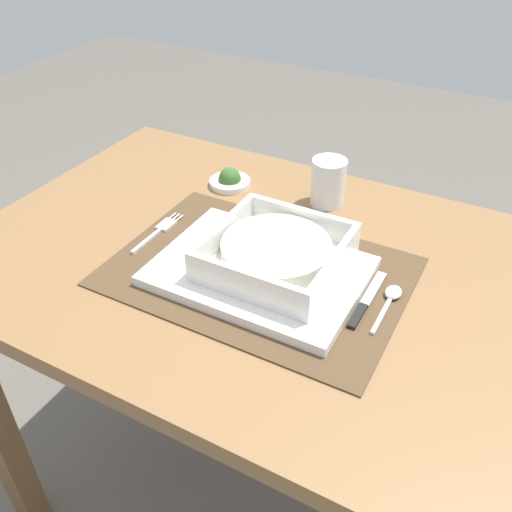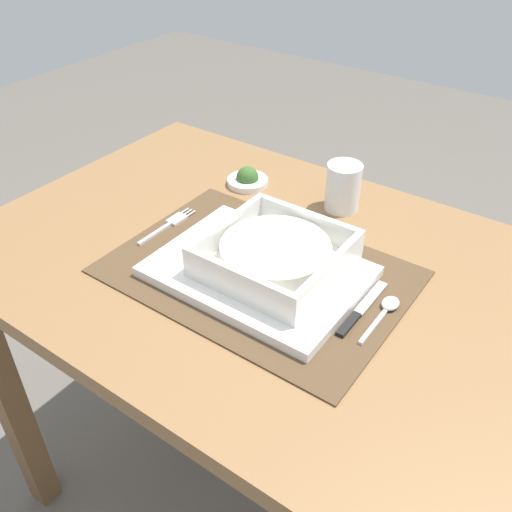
# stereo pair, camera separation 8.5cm
# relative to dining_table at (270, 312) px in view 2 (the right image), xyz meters

# --- Properties ---
(ground_plane) EXTENTS (6.00, 6.00, 0.00)m
(ground_plane) POSITION_rel_dining_table_xyz_m (0.00, 0.00, -0.61)
(ground_plane) COLOR #59544C
(dining_table) EXTENTS (0.99, 0.66, 0.72)m
(dining_table) POSITION_rel_dining_table_xyz_m (0.00, 0.00, 0.00)
(dining_table) COLOR brown
(dining_table) RESTS_ON ground
(placemat) EXTENTS (0.45, 0.31, 0.00)m
(placemat) POSITION_rel_dining_table_xyz_m (-0.00, -0.04, 0.11)
(placemat) COLOR #4C3823
(placemat) RESTS_ON dining_table
(serving_plate) EXTENTS (0.31, 0.22, 0.02)m
(serving_plate) POSITION_rel_dining_table_xyz_m (0.01, -0.04, 0.12)
(serving_plate) COLOR white
(serving_plate) RESTS_ON placemat
(porridge_bowl) EXTENTS (0.19, 0.19, 0.05)m
(porridge_bowl) POSITION_rel_dining_table_xyz_m (0.03, -0.03, 0.15)
(porridge_bowl) COLOR white
(porridge_bowl) RESTS_ON serving_plate
(fork) EXTENTS (0.02, 0.13, 0.00)m
(fork) POSITION_rel_dining_table_xyz_m (-0.20, -0.02, 0.11)
(fork) COLOR silver
(fork) RESTS_ON placemat
(spoon) EXTENTS (0.02, 0.11, 0.01)m
(spoon) POSITION_rel_dining_table_xyz_m (0.20, -0.00, 0.12)
(spoon) COLOR silver
(spoon) RESTS_ON placemat
(butter_knife) EXTENTS (0.01, 0.14, 0.01)m
(butter_knife) POSITION_rel_dining_table_xyz_m (0.17, -0.03, 0.11)
(butter_knife) COLOR black
(butter_knife) RESTS_ON placemat
(drinking_glass) EXTENTS (0.06, 0.06, 0.09)m
(drinking_glass) POSITION_rel_dining_table_xyz_m (0.01, 0.21, 0.15)
(drinking_glass) COLOR white
(drinking_glass) RESTS_ON dining_table
(condiment_saucer) EXTENTS (0.08, 0.08, 0.04)m
(condiment_saucer) POSITION_rel_dining_table_xyz_m (-0.18, 0.18, 0.12)
(condiment_saucer) COLOR white
(condiment_saucer) RESTS_ON dining_table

